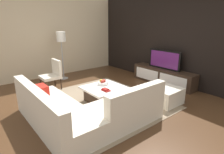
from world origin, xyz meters
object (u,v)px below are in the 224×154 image
(sectional_couch, at_px, (82,111))
(floor_lamp, at_px, (61,40))
(coffee_table, at_px, (104,94))
(fruit_bowl, at_px, (103,82))
(television, at_px, (164,60))
(accent_chair_near, at_px, (53,73))
(ottoman, at_px, (165,95))
(book_stack, at_px, (106,90))
(media_console, at_px, (163,76))

(sectional_couch, relative_size, floor_lamp, 1.44)
(coffee_table, xyz_separation_m, fruit_bowl, (-0.18, 0.10, 0.23))
(floor_lamp, height_order, fruit_bowl, floor_lamp)
(television, height_order, accent_chair_near, television)
(ottoman, bearing_deg, television, 127.69)
(book_stack, bearing_deg, coffee_table, 151.24)
(ottoman, xyz_separation_m, fruit_bowl, (-1.21, -1.00, 0.24))
(accent_chair_near, xyz_separation_m, fruit_bowl, (1.52, 0.70, -0.05))
(television, bearing_deg, book_stack, -87.18)
(sectional_couch, height_order, fruit_bowl, sectional_couch)
(media_console, relative_size, fruit_bowl, 7.62)
(book_stack, bearing_deg, ottoman, 56.28)
(media_console, distance_m, television, 0.55)
(sectional_couch, relative_size, ottoman, 3.31)
(television, distance_m, ottoman, 1.63)
(floor_lamp, bearing_deg, ottoman, 16.33)
(television, distance_m, floor_lamp, 3.43)
(sectional_couch, distance_m, accent_chair_near, 2.34)
(media_console, xyz_separation_m, book_stack, (0.12, -2.42, 0.15))
(sectional_couch, height_order, accent_chair_near, accent_chair_near)
(television, xyz_separation_m, ottoman, (0.93, -1.20, -0.60))
(coffee_table, relative_size, book_stack, 4.40)
(television, distance_m, accent_chair_near, 3.43)
(coffee_table, relative_size, accent_chair_near, 1.10)
(television, height_order, fruit_bowl, television)
(television, distance_m, sectional_couch, 3.37)
(fruit_bowl, xyz_separation_m, book_stack, (0.40, -0.22, -0.04))
(coffee_table, bearing_deg, fruit_bowl, 151.78)
(coffee_table, distance_m, fruit_bowl, 0.31)
(sectional_couch, bearing_deg, book_stack, 113.30)
(television, relative_size, book_stack, 5.19)
(media_console, height_order, ottoman, media_console)
(media_console, bearing_deg, book_stack, -87.18)
(sectional_couch, distance_m, fruit_bowl, 1.35)
(accent_chair_near, bearing_deg, sectional_couch, -18.99)
(television, bearing_deg, accent_chair_near, -121.90)
(floor_lamp, distance_m, ottoman, 3.80)
(media_console, xyz_separation_m, floor_lamp, (-2.55, -2.22, 1.09))
(television, relative_size, accent_chair_near, 1.29)
(book_stack, bearing_deg, floor_lamp, 175.86)
(floor_lamp, distance_m, book_stack, 2.84)
(coffee_table, xyz_separation_m, ottoman, (1.03, 1.09, -0.00))
(fruit_bowl, bearing_deg, book_stack, -28.52)
(coffee_table, bearing_deg, book_stack, -28.76)
(media_console, bearing_deg, television, 90.00)
(accent_chair_near, distance_m, ottoman, 3.23)
(media_console, bearing_deg, floor_lamp, -138.95)
(floor_lamp, bearing_deg, sectional_couch, -19.31)
(media_console, height_order, floor_lamp, floor_lamp)
(sectional_couch, xyz_separation_m, ottoman, (0.43, 2.09, -0.08))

